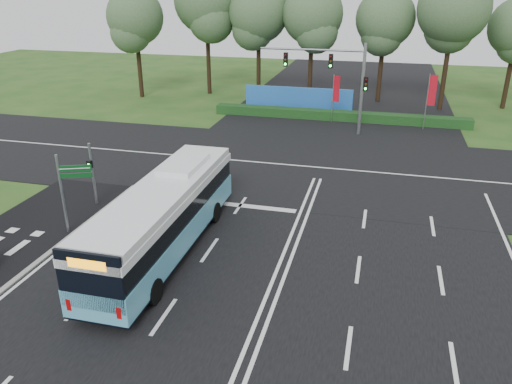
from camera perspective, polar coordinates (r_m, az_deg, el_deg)
ground at (r=21.95m, az=2.91°, el=-7.79°), size 120.00×120.00×0.00m
road_main at (r=21.94m, az=2.91°, el=-7.74°), size 20.00×120.00×0.04m
road_cross at (r=32.71m, az=7.17°, el=2.77°), size 120.00×14.00×0.05m
kerb_strip at (r=23.52m, az=-23.84°, el=-7.51°), size 0.25×18.00×0.12m
city_bus at (r=22.16m, az=-10.44°, el=-2.81°), size 2.62×11.92×3.42m
pedestrian_signal at (r=27.82m, az=-18.22°, el=2.19°), size 0.31×0.42×3.46m
street_sign at (r=24.79m, az=-20.67°, el=0.84°), size 1.45×0.64×3.96m
banner_flag_mid at (r=43.14m, az=9.08°, el=11.27°), size 0.58×0.24×4.08m
banner_flag_right at (r=42.73m, az=19.35°, el=10.55°), size 0.67×0.09×4.53m
traffic_light_gantry at (r=39.72m, az=9.51°, el=13.16°), size 8.41×0.28×7.00m
hedge at (r=44.51m, az=9.39°, el=8.59°), size 22.00×1.20×0.80m
blue_hoarding at (r=47.25m, az=4.85°, el=10.52°), size 10.00×0.30×2.20m
eucalyptus_row at (r=49.79m, az=14.42°, el=19.20°), size 54.39×9.48×12.68m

